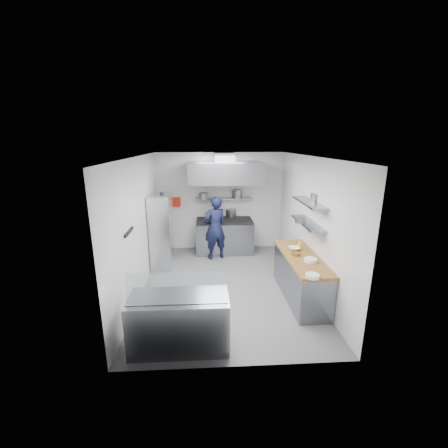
{
  "coord_description": "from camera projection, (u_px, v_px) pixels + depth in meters",
  "views": [
    {
      "loc": [
        -0.4,
        -6.04,
        3.1
      ],
      "look_at": [
        0.0,
        0.6,
        1.25
      ],
      "focal_mm": 24.0,
      "sensor_mm": 36.0,
      "label": 1
    }
  ],
  "objects": [
    {
      "name": "shelf_pot_a",
      "position": [
        204.0,
        196.0,
        8.26
      ],
      "size": [
        0.24,
        0.24,
        0.18
      ],
      "primitive_type": "cylinder",
      "color": "slate",
      "rests_on": "over_range_shelf"
    },
    {
      "name": "wall_shelf_lower",
      "position": [
        307.0,
        223.0,
        6.07
      ],
      "size": [
        0.3,
        1.3,
        0.04
      ],
      "primitive_type": "cube",
      "color": "gray",
      "rests_on": "wall_right"
    },
    {
      "name": "rack_bin_a",
      "position": [
        161.0,
        237.0,
        7.43
      ],
      "size": [
        0.16,
        0.2,
        0.18
      ],
      "primitive_type": "cube",
      "color": "white",
      "rests_on": "wire_rack"
    },
    {
      "name": "copper_pan",
      "position": [
        296.0,
        254.0,
        5.96
      ],
      "size": [
        0.16,
        0.16,
        0.06
      ],
      "primitive_type": "cylinder",
      "color": "#B97034",
      "rests_on": "prep_counter_top"
    },
    {
      "name": "display_case",
      "position": [
        180.0,
        322.0,
        4.58
      ],
      "size": [
        1.5,
        0.7,
        0.85
      ],
      "primitive_type": "cube",
      "color": "gray",
      "rests_on": "floor"
    },
    {
      "name": "wall_front",
      "position": [
        238.0,
        276.0,
        3.89
      ],
      "size": [
        3.6,
        2.8,
        0.02
      ],
      "primitive_type": "cube",
      "rotation": [
        -1.57,
        0.0,
        0.0
      ],
      "color": "white",
      "rests_on": "floor"
    },
    {
      "name": "gas_range",
      "position": [
        224.0,
        237.0,
        8.57
      ],
      "size": [
        1.6,
        0.8,
        0.9
      ],
      "primitive_type": "cube",
      "color": "gray",
      "rests_on": "floor"
    },
    {
      "name": "stock_pot_mid",
      "position": [
        231.0,
        213.0,
        8.73
      ],
      "size": [
        0.31,
        0.31,
        0.24
      ],
      "primitive_type": "cylinder",
      "color": "slate",
      "rests_on": "cooktop"
    },
    {
      "name": "red_firebox",
      "position": [
        177.0,
        202.0,
        8.56
      ],
      "size": [
        0.22,
        0.1,
        0.26
      ],
      "primitive_type": "cube",
      "color": "red",
      "rests_on": "wall_back"
    },
    {
      "name": "squeeze_bottle",
      "position": [
        300.0,
        245.0,
        6.26
      ],
      "size": [
        0.06,
        0.06,
        0.18
      ],
      "primitive_type": "cylinder",
      "color": "yellow",
      "rests_on": "prep_counter_top"
    },
    {
      "name": "wall_shelf_upper",
      "position": [
        309.0,
        202.0,
        5.96
      ],
      "size": [
        0.3,
        1.3,
        0.04
      ],
      "primitive_type": "cube",
      "color": "gray",
      "rests_on": "wall_right"
    },
    {
      "name": "wire_rack",
      "position": [
        162.0,
        231.0,
        7.5
      ],
      "size": [
        0.5,
        0.9,
        1.85
      ],
      "primitive_type": "cube",
      "color": "silver",
      "rests_on": "floor"
    },
    {
      "name": "chef",
      "position": [
        215.0,
        228.0,
        7.99
      ],
      "size": [
        0.73,
        0.61,
        1.72
      ],
      "primitive_type": "imported",
      "rotation": [
        0.0,
        0.0,
        3.52
      ],
      "color": "#111534",
      "rests_on": "floor"
    },
    {
      "name": "mixing_bowl",
      "position": [
        294.0,
        248.0,
        6.26
      ],
      "size": [
        0.26,
        0.26,
        0.06
      ],
      "primitive_type": "imported",
      "rotation": [
        0.0,
        0.0,
        -0.09
      ],
      "color": "white",
      "rests_on": "prep_counter_top"
    },
    {
      "name": "plate_stack_b",
      "position": [
        310.0,
        260.0,
        5.65
      ],
      "size": [
        0.24,
        0.24,
        0.06
      ],
      "primitive_type": "cylinder",
      "color": "white",
      "rests_on": "prep_counter_top"
    },
    {
      "name": "prep_counter_base",
      "position": [
        300.0,
        278.0,
        6.06
      ],
      "size": [
        0.62,
        2.0,
        0.84
      ],
      "primitive_type": "cube",
      "color": "gray",
      "rests_on": "floor"
    },
    {
      "name": "rack_jar",
      "position": [
        162.0,
        196.0,
        7.32
      ],
      "size": [
        0.11,
        0.11,
        0.18
      ],
      "primitive_type": "cylinder",
      "color": "black",
      "rests_on": "wire_rack"
    },
    {
      "name": "rack_bin_b",
      "position": [
        162.0,
        215.0,
        7.59
      ],
      "size": [
        0.14,
        0.18,
        0.16
      ],
      "primitive_type": "cube",
      "color": "yellow",
      "rests_on": "wire_rack"
    },
    {
      "name": "shelf_pot_b",
      "position": [
        237.0,
        194.0,
        8.54
      ],
      "size": [
        0.28,
        0.28,
        0.22
      ],
      "primitive_type": "cylinder",
      "color": "slate",
      "rests_on": "over_range_shelf"
    },
    {
      "name": "hood_duct",
      "position": [
        224.0,
        157.0,
        8.02
      ],
      "size": [
        0.55,
        0.55,
        0.24
      ],
      "primitive_type": "cube",
      "color": "slate",
      "rests_on": "extractor_hood"
    },
    {
      "name": "cooktop",
      "position": [
        224.0,
        221.0,
        8.44
      ],
      "size": [
        1.57,
        0.78,
        0.06
      ],
      "primitive_type": "cube",
      "color": "black",
      "rests_on": "gas_range"
    },
    {
      "name": "shelf_pot_c",
      "position": [
        300.0,
        220.0,
        5.99
      ],
      "size": [
        0.22,
        0.22,
        0.1
      ],
      "primitive_type": "cylinder",
      "color": "slate",
      "rests_on": "wall_shelf_lower"
    },
    {
      "name": "stock_pot_left",
      "position": [
        210.0,
        216.0,
        8.46
      ],
      "size": [
        0.28,
        0.28,
        0.2
      ],
      "primitive_type": "cylinder",
      "color": "slate",
      "rests_on": "cooktop"
    },
    {
      "name": "plate_stack_a",
      "position": [
        312.0,
        276.0,
        4.99
      ],
      "size": [
        0.23,
        0.23,
        0.06
      ],
      "primitive_type": "cylinder",
      "color": "white",
      "rests_on": "prep_counter_top"
    },
    {
      "name": "wall_back",
      "position": [
        220.0,
        202.0,
        8.7
      ],
      "size": [
        3.6,
        2.8,
        0.02
      ],
      "primitive_type": "cube",
      "rotation": [
        1.57,
        0.0,
        0.0
      ],
      "color": "white",
      "rests_on": "floor"
    },
    {
      "name": "ceiling",
      "position": [
        226.0,
        157.0,
        5.92
      ],
      "size": [
        5.0,
        5.0,
        0.0
      ],
      "primitive_type": "plane",
      "rotation": [
        3.14,
        0.0,
        0.0
      ],
      "color": "silver",
      "rests_on": "wall_back"
    },
    {
      "name": "wall_left",
      "position": [
        139.0,
        226.0,
        6.19
      ],
      "size": [
        2.8,
        5.0,
        0.02
      ],
      "primitive_type": "cube",
      "rotation": [
        1.57,
        0.0,
        1.57
      ],
      "color": "white",
      "rests_on": "floor"
    },
    {
      "name": "over_range_shelf",
      "position": [
        224.0,
        199.0,
        8.52
      ],
      "size": [
        1.6,
        0.3,
        0.04
      ],
      "primitive_type": "cube",
      "color": "gray",
      "rests_on": "wall_back"
    },
    {
      "name": "wall_right",
      "position": [
        310.0,
        223.0,
        6.4
      ],
      "size": [
        2.8,
        5.0,
        0.02
      ],
      "primitive_type": "cube",
      "rotation": [
        1.57,
        0.0,
        -1.57
      ],
      "color": "white",
      "rests_on": "floor"
    },
    {
      "name": "prep_counter_top",
      "position": [
        302.0,
        257.0,
        5.94
      ],
      "size": [
        0.65,
        2.04,
        0.06
      ],
      "primitive_type": "cube",
      "color": "brown",
      "rests_on": "prep_counter_base"
    },
    {
      "name": "floor",
      "position": [
        226.0,
        285.0,
        6.66
      ],
      "size": [
        5.0,
        5.0,
        0.0
      ],
      "primitive_type": "plane",
      "color": "#57575A",
      "rests_on": "ground"
    },
    {
      "name": "knife_strip",
      "position": [
        129.0,
        232.0,
        5.28
      ],
      "size": [
        0.04,
        0.55,
        0.05
      ],
      "primitive_type": "cube",
      "color": "black",
      "rests_on": "wall_left"
    },
    {
      "name": "shelf_pot_d",
      "position": [
        316.0,
        197.0,
        6.03
      ],
      "size": [
        0.23,
        0.23,
        0.14
      ],
      "primitive_type": "cylinder",
      "color": "slate",
      "rests_on": "wall_shelf_upper"
    },
    {
      "name": "display_glass",
      "position": [
        177.0,
        288.0,
        4.29
      ],
      "size": [
        1.47,
        0.19,
        0.42
      ],
      "primitive_type": "cube",
      "rotation": [
        -0.38,
        0.0,
        0.0
      ],
      "color": "silver",
      "rests_on": "display_case"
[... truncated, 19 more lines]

